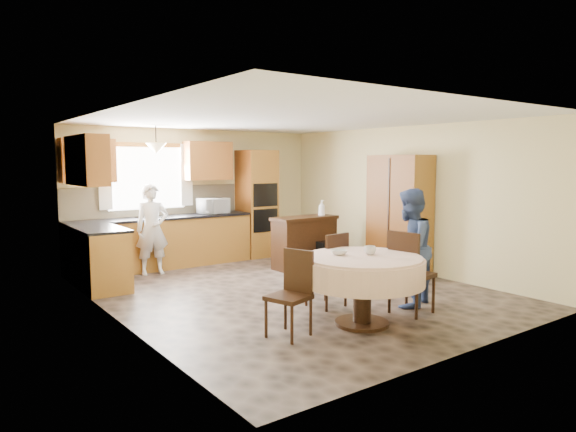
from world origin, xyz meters
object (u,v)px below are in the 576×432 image
(dining_table, at_px, (363,271))
(chair_back, at_px, (331,266))
(person_dining, at_px, (409,248))
(chair_right, at_px, (408,269))
(sideboard, at_px, (304,244))
(cupboard, at_px, (399,215))
(oven_tower, at_px, (257,204))
(person_sink, at_px, (152,229))
(chair_left, at_px, (293,289))

(dining_table, distance_m, chair_back, 0.79)
(dining_table, height_order, person_dining, person_dining)
(chair_back, bearing_deg, dining_table, 70.78)
(chair_right, bearing_deg, chair_back, 27.39)
(sideboard, bearing_deg, cupboard, -54.32)
(sideboard, bearing_deg, oven_tower, 90.19)
(sideboard, relative_size, chair_back, 1.24)
(sideboard, bearing_deg, dining_table, -118.25)
(cupboard, distance_m, chair_right, 2.45)
(sideboard, bearing_deg, person_sink, 153.53)
(sideboard, relative_size, dining_table, 0.85)
(oven_tower, bearing_deg, chair_back, -108.41)
(chair_right, bearing_deg, cupboard, -53.71)
(chair_left, bearing_deg, dining_table, 59.84)
(chair_left, bearing_deg, person_dining, 73.25)
(oven_tower, relative_size, chair_left, 2.28)
(person_sink, relative_size, person_dining, 0.99)
(chair_right, bearing_deg, chair_left, 73.38)
(oven_tower, xyz_separation_m, person_sink, (-2.34, -0.39, -0.30))
(sideboard, relative_size, chair_right, 1.16)
(oven_tower, bearing_deg, chair_right, -98.27)
(dining_table, distance_m, person_dining, 1.08)
(cupboard, relative_size, dining_table, 1.41)
(dining_table, bearing_deg, chair_left, 166.97)
(chair_left, distance_m, chair_right, 1.62)
(oven_tower, bearing_deg, sideboard, -87.73)
(dining_table, xyz_separation_m, person_sink, (-0.94, 4.05, 0.13))
(cupboard, relative_size, person_dining, 1.30)
(person_sink, distance_m, person_dining, 4.32)
(dining_table, relative_size, chair_left, 1.52)
(cupboard, bearing_deg, chair_back, -158.63)
(cupboard, xyz_separation_m, dining_table, (-2.47, -1.66, -0.37))
(cupboard, relative_size, chair_left, 2.15)
(person_sink, bearing_deg, sideboard, -18.08)
(oven_tower, relative_size, sideboard, 1.75)
(cupboard, bearing_deg, person_sink, 144.94)
(dining_table, xyz_separation_m, chair_back, (0.17, 0.76, -0.09))
(dining_table, relative_size, person_dining, 0.92)
(oven_tower, height_order, cupboard, oven_tower)
(oven_tower, distance_m, chair_right, 4.55)
(sideboard, xyz_separation_m, dining_table, (-1.46, -2.97, 0.20))
(sideboard, distance_m, person_dining, 2.81)
(chair_back, distance_m, chair_right, 0.98)
(dining_table, bearing_deg, chair_right, -2.78)
(cupboard, xyz_separation_m, chair_back, (-2.29, -0.90, -0.46))
(chair_left, bearing_deg, person_sink, 164.09)
(oven_tower, xyz_separation_m, chair_left, (-2.25, -4.24, -0.55))
(person_sink, bearing_deg, person_dining, -56.34)
(chair_back, distance_m, person_sink, 3.48)
(oven_tower, height_order, person_sink, oven_tower)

